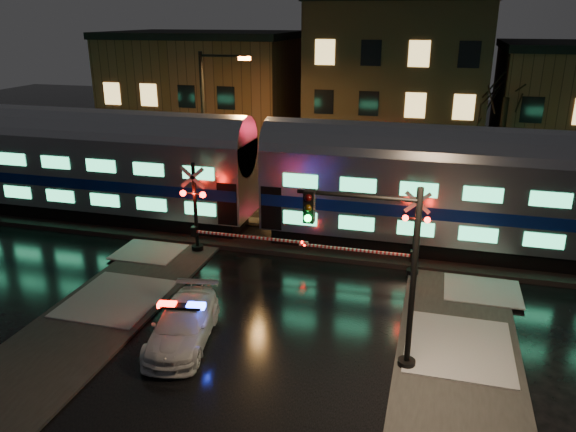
# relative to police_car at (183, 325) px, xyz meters

# --- Properties ---
(ground) EXTENTS (120.00, 120.00, 0.00)m
(ground) POSITION_rel_police_car_xyz_m (2.65, 4.98, -0.68)
(ground) COLOR black
(ground) RESTS_ON ground
(ballast) EXTENTS (90.00, 4.20, 0.24)m
(ballast) POSITION_rel_police_car_xyz_m (2.65, 9.98, -0.56)
(ballast) COLOR black
(ballast) RESTS_ON ground
(sidewalk_left) EXTENTS (4.00, 20.00, 0.12)m
(sidewalk_left) POSITION_rel_police_car_xyz_m (-3.85, -1.02, -0.62)
(sidewalk_left) COLOR #2D2D2D
(sidewalk_left) RESTS_ON ground
(sidewalk_right) EXTENTS (4.00, 20.00, 0.12)m
(sidewalk_right) POSITION_rel_police_car_xyz_m (9.15, -1.02, -0.62)
(sidewalk_right) COLOR #2D2D2D
(sidewalk_right) RESTS_ON ground
(building_left) EXTENTS (14.00, 10.00, 9.00)m
(building_left) POSITION_rel_police_car_xyz_m (-10.35, 26.98, 3.82)
(building_left) COLOR #512D1F
(building_left) RESTS_ON ground
(building_mid) EXTENTS (12.00, 11.00, 11.50)m
(building_mid) POSITION_rel_police_car_xyz_m (4.65, 27.48, 5.07)
(building_mid) COLOR brown
(building_mid) RESTS_ON ground
(train) EXTENTS (51.00, 3.12, 5.92)m
(train) POSITION_rel_police_car_xyz_m (-0.49, 9.98, 2.71)
(train) COLOR black
(train) RESTS_ON ballast
(police_car) EXTENTS (2.66, 4.87, 1.50)m
(police_car) POSITION_rel_police_car_xyz_m (0.00, 0.00, 0.00)
(police_car) COLOR white
(police_car) RESTS_ON ground
(crossing_signal_right) EXTENTS (5.63, 0.65, 3.99)m
(crossing_signal_right) POSITION_rel_police_car_xyz_m (6.93, 7.28, 0.97)
(crossing_signal_right) COLOR black
(crossing_signal_right) RESTS_ON ground
(crossing_signal_left) EXTENTS (6.17, 0.67, 4.37)m
(crossing_signal_left) POSITION_rel_police_car_xyz_m (-2.39, 7.29, 1.14)
(crossing_signal_left) COLOR black
(crossing_signal_left) RESTS_ON ground
(traffic_light) EXTENTS (3.90, 0.70, 6.04)m
(traffic_light) POSITION_rel_police_car_xyz_m (6.58, 0.41, 2.53)
(traffic_light) COLOR black
(traffic_light) RESTS_ON ground
(streetlight) EXTENTS (2.95, 0.31, 8.82)m
(streetlight) POSITION_rel_police_car_xyz_m (-4.71, 13.98, 4.41)
(streetlight) COLOR black
(streetlight) RESTS_ON ground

